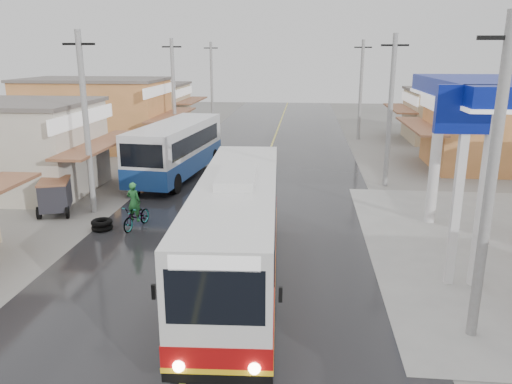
% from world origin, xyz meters
% --- Properties ---
extents(ground, '(120.00, 120.00, 0.00)m').
position_xyz_m(ground, '(0.00, 0.00, 0.00)').
color(ground, slate).
rests_on(ground, ground).
extents(road, '(12.00, 90.00, 0.02)m').
position_xyz_m(road, '(0.00, 15.00, 0.01)').
color(road, black).
rests_on(road, ground).
extents(centre_line, '(0.15, 90.00, 0.01)m').
position_xyz_m(centre_line, '(0.00, 15.00, 0.02)').
color(centre_line, '#D8CC4C').
rests_on(centre_line, road).
extents(shopfronts_left, '(11.00, 44.00, 5.20)m').
position_xyz_m(shopfronts_left, '(-13.00, 18.00, 0.00)').
color(shopfronts_left, tan).
rests_on(shopfronts_left, ground).
extents(utility_poles_left, '(1.60, 50.00, 8.00)m').
position_xyz_m(utility_poles_left, '(-7.00, 16.00, 0.00)').
color(utility_poles_left, gray).
rests_on(utility_poles_left, ground).
extents(utility_poles_right, '(1.60, 36.00, 8.00)m').
position_xyz_m(utility_poles_right, '(7.00, 15.00, 0.00)').
color(utility_poles_right, gray).
rests_on(utility_poles_right, ground).
extents(coach_bus, '(3.14, 11.55, 3.57)m').
position_xyz_m(coach_bus, '(0.54, 2.68, 1.72)').
color(coach_bus, silver).
rests_on(coach_bus, road).
extents(second_bus, '(3.59, 9.73, 3.15)m').
position_xyz_m(second_bus, '(-4.78, 15.73, 1.70)').
color(second_bus, silver).
rests_on(second_bus, road).
extents(cyclist, '(1.08, 1.97, 2.02)m').
position_xyz_m(cyclist, '(-4.31, 7.04, 0.66)').
color(cyclist, black).
rests_on(cyclist, ground).
extents(tricycle_near, '(1.94, 2.21, 1.57)m').
position_xyz_m(tricycle_near, '(-8.57, 8.56, 0.90)').
color(tricycle_near, '#26262D').
rests_on(tricycle_near, ground).
extents(tyre_stack, '(0.88, 0.88, 0.45)m').
position_xyz_m(tyre_stack, '(-5.67, 6.68, 0.22)').
color(tyre_stack, black).
rests_on(tyre_stack, ground).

